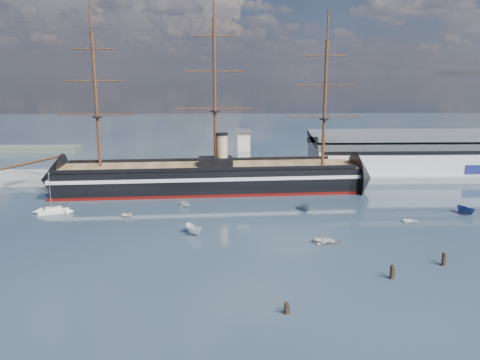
{
  "coord_description": "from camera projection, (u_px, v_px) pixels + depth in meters",
  "views": [
    {
      "loc": [
        -2.67,
        -76.76,
        34.5
      ],
      "look_at": [
        0.66,
        35.0,
        9.0
      ],
      "focal_mm": 35.0,
      "sensor_mm": 36.0,
      "label": 1
    }
  ],
  "objects": [
    {
      "name": "motorboat_a",
      "position": [
        194.0,
        235.0,
        102.56
      ],
      "size": [
        7.09,
        5.67,
        2.72
      ],
      "primitive_type": "imported",
      "rotation": [
        0.0,
        0.0,
        0.55
      ],
      "color": "white",
      "rests_on": "ground"
    },
    {
      "name": "motorboat_g",
      "position": [
        127.0,
        217.0,
        115.02
      ],
      "size": [
        1.33,
        3.36,
        1.33
      ],
      "primitive_type": "imported",
      "rotation": [
        0.0,
        0.0,
        1.54
      ],
      "color": "#F2DFC4",
      "rests_on": "ground"
    },
    {
      "name": "ground",
      "position": [
        237.0,
        209.0,
        121.54
      ],
      "size": [
        600.0,
        600.0,
        0.0
      ],
      "primitive_type": "plane",
      "color": "#182436",
      "rests_on": "ground"
    },
    {
      "name": "motorboat_d",
      "position": [
        185.0,
        207.0,
        124.05
      ],
      "size": [
        6.35,
        5.84,
        2.22
      ],
      "primitive_type": "imported",
      "rotation": [
        0.0,
        0.0,
        0.68
      ],
      "color": "silver",
      "rests_on": "ground"
    },
    {
      "name": "motorboat_b",
      "position": [
        327.0,
        244.0,
        97.12
      ],
      "size": [
        2.46,
        3.84,
        1.67
      ],
      "primitive_type": "imported",
      "rotation": [
        0.0,
        0.0,
        1.26
      ],
      "color": "silver",
      "rests_on": "ground"
    },
    {
      "name": "quay_tower",
      "position": [
        244.0,
        152.0,
        151.62
      ],
      "size": [
        5.0,
        5.0,
        15.0
      ],
      "color": "silver",
      "rests_on": "ground"
    },
    {
      "name": "piling_near_right",
      "position": [
        391.0,
        279.0,
        80.48
      ],
      "size": [
        0.64,
        0.64,
        3.23
      ],
      "primitive_type": "cylinder",
      "color": "black",
      "rests_on": "ground"
    },
    {
      "name": "motorboat_e",
      "position": [
        412.0,
        223.0,
        110.66
      ],
      "size": [
        2.01,
        2.77,
        1.2
      ],
      "primitive_type": "imported",
      "rotation": [
        0.0,
        0.0,
        1.14
      ],
      "color": "white",
      "rests_on": "ground"
    },
    {
      "name": "motorboat_c",
      "position": [
        305.0,
        210.0,
        120.87
      ],
      "size": [
        5.71,
        3.26,
        2.15
      ],
      "primitive_type": "imported",
      "rotation": [
        0.0,
        0.0,
        0.25
      ],
      "color": "gray",
      "rests_on": "ground"
    },
    {
      "name": "piling_near_mid",
      "position": [
        286.0,
        314.0,
        68.8
      ],
      "size": [
        0.64,
        0.64,
        2.52
      ],
      "primitive_type": "cylinder",
      "color": "black",
      "rests_on": "ground"
    },
    {
      "name": "piling_far_right",
      "position": [
        443.0,
        265.0,
        86.1
      ],
      "size": [
        0.64,
        0.64,
        3.21
      ],
      "primitive_type": "cylinder",
      "color": "black",
      "rests_on": "ground"
    },
    {
      "name": "quay",
      "position": [
        264.0,
        179.0,
        156.91
      ],
      "size": [
        180.0,
        18.0,
        2.0
      ],
      "primitive_type": "cube",
      "color": "slate",
      "rests_on": "ground"
    },
    {
      "name": "motorboat_f",
      "position": [
        465.0,
        214.0,
        117.46
      ],
      "size": [
        6.52,
        4.28,
        2.45
      ],
      "primitive_type": "imported",
      "rotation": [
        0.0,
        0.0,
        0.36
      ],
      "color": "navy",
      "rests_on": "ground"
    },
    {
      "name": "warship",
      "position": [
        203.0,
        178.0,
        139.85
      ],
      "size": [
        113.38,
        22.05,
        53.94
      ],
      "rotation": [
        0.0,
        0.0,
        0.06
      ],
      "color": "black",
      "rests_on": "ground"
    },
    {
      "name": "warehouse",
      "position": [
        403.0,
        153.0,
        160.43
      ],
      "size": [
        63.0,
        21.0,
        11.6
      ],
      "color": "#B7BABC",
      "rests_on": "ground"
    },
    {
      "name": "sailboat",
      "position": [
        54.0,
        211.0,
        117.91
      ],
      "size": [
        7.63,
        4.17,
        11.71
      ],
      "rotation": [
        0.0,
        0.0,
        0.29
      ],
      "color": "silver",
      "rests_on": "ground"
    }
  ]
}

